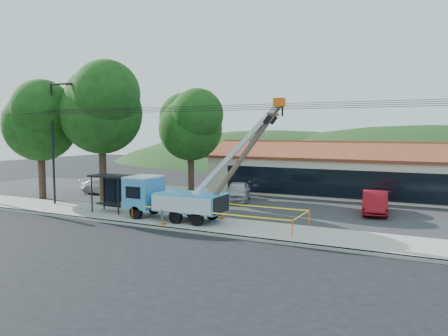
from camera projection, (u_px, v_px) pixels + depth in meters
ground at (178, 243)px, 21.79m from camera, size 120.00×120.00×0.00m
curb at (199, 232)px, 23.65m from camera, size 60.00×0.25×0.15m
sidewalk at (215, 225)px, 25.35m from camera, size 60.00×4.00×0.15m
parking_lot at (265, 205)px, 32.48m from camera, size 60.00×12.00×0.10m
strip_mall at (342, 173)px, 37.65m from camera, size 22.50×8.53×4.67m
streetlight at (55, 134)px, 31.91m from camera, size 2.13×0.22×9.00m
tree_west_near at (101, 105)px, 33.60m from camera, size 7.56×6.72×10.80m
tree_west_far at (40, 118)px, 34.57m from camera, size 6.84×6.08×9.48m
tree_lot at (191, 123)px, 35.95m from camera, size 6.30×5.60×8.94m
hill_west at (274, 162)px, 77.49m from camera, size 78.40×56.00×28.00m
hill_center at (429, 167)px, 66.36m from camera, size 89.60×64.00×32.00m
utility_truck at (172, 197)px, 26.68m from camera, size 10.30×3.47×7.16m
leaning_pole at (241, 159)px, 24.57m from camera, size 5.50×1.67×7.10m
bus_shelter at (112, 185)px, 29.18m from camera, size 2.61×1.65×2.48m
caution_tape at (217, 211)px, 25.88m from camera, size 10.26×3.16×0.91m
car_silver at (238, 202)px, 33.95m from camera, size 3.10×4.77×1.51m
car_red at (375, 215)px, 28.88m from camera, size 2.16×4.65×1.48m
car_white at (104, 195)px, 37.62m from camera, size 4.52×1.89×1.30m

